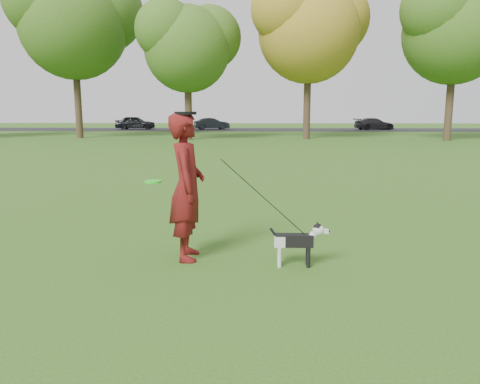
{
  "coord_description": "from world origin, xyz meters",
  "views": [
    {
      "loc": [
        0.42,
        -6.08,
        2.11
      ],
      "look_at": [
        0.22,
        0.33,
        0.95
      ],
      "focal_mm": 35.0,
      "sensor_mm": 36.0,
      "label": 1
    }
  ],
  "objects_px": {
    "dog": "(299,239)",
    "car_mid": "(212,124)",
    "car_left": "(135,123)",
    "car_right": "(374,124)",
    "man": "(187,187)"
  },
  "relations": [
    {
      "from": "dog",
      "to": "car_mid",
      "type": "bearing_deg",
      "value": 96.83
    },
    {
      "from": "car_left",
      "to": "car_mid",
      "type": "xyz_separation_m",
      "value": [
        7.52,
        0.0,
        -0.09
      ]
    },
    {
      "from": "dog",
      "to": "car_left",
      "type": "bearing_deg",
      "value": 107.1
    },
    {
      "from": "car_mid",
      "to": "car_right",
      "type": "xyz_separation_m",
      "value": [
        15.81,
        0.0,
        -0.0
      ]
    },
    {
      "from": "dog",
      "to": "car_right",
      "type": "height_order",
      "value": "car_right"
    },
    {
      "from": "man",
      "to": "car_mid",
      "type": "height_order",
      "value": "man"
    },
    {
      "from": "car_mid",
      "to": "car_right",
      "type": "height_order",
      "value": "car_mid"
    },
    {
      "from": "man",
      "to": "car_mid",
      "type": "relative_size",
      "value": 0.6
    },
    {
      "from": "man",
      "to": "car_right",
      "type": "xyz_separation_m",
      "value": [
        12.55,
        39.72,
        -0.45
      ]
    },
    {
      "from": "car_right",
      "to": "dog",
      "type": "bearing_deg",
      "value": 152.39
    },
    {
      "from": "dog",
      "to": "car_left",
      "type": "xyz_separation_m",
      "value": [
        -12.31,
        40.02,
        0.3
      ]
    },
    {
      "from": "dog",
      "to": "car_left",
      "type": "relative_size",
      "value": 0.21
    },
    {
      "from": "car_left",
      "to": "car_right",
      "type": "distance_m",
      "value": 23.33
    },
    {
      "from": "car_mid",
      "to": "dog",
      "type": "bearing_deg",
      "value": 168.98
    },
    {
      "from": "man",
      "to": "car_left",
      "type": "bearing_deg",
      "value": 10.81
    }
  ]
}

